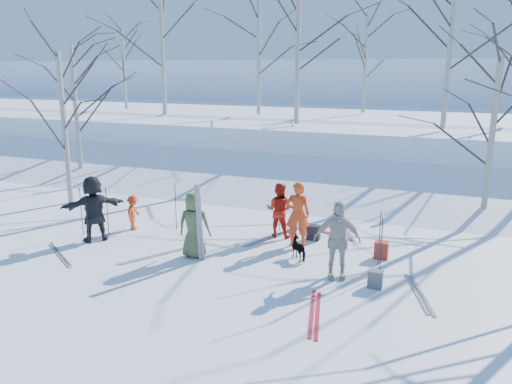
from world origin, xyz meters
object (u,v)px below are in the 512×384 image
at_px(skier_redor_behind, 279,210).
at_px(backpack_red, 381,250).
at_px(backpack_grey, 375,279).
at_px(skier_red_seated, 134,212).
at_px(skier_red_north, 298,214).
at_px(skier_cream_east, 337,240).
at_px(skier_olive_center, 194,225).
at_px(dog, 300,248).
at_px(backpack_dark, 313,232).
at_px(skier_grey_west, 94,208).

distance_m(skier_redor_behind, backpack_red, 2.96).
xyz_separation_m(backpack_red, backpack_grey, (0.13, -1.72, -0.02)).
height_order(skier_red_seated, backpack_grey, skier_red_seated).
distance_m(skier_red_north, skier_cream_east, 2.15).
bearing_deg(backpack_grey, backpack_red, 94.20).
bearing_deg(backpack_red, skier_red_north, 176.59).
height_order(skier_red_north, backpack_grey, skier_red_north).
bearing_deg(skier_red_north, skier_olive_center, 22.79).
relative_size(dog, backpack_grey, 1.72).
bearing_deg(skier_red_seated, skier_olive_center, -129.40).
bearing_deg(skier_red_north, backpack_dark, -130.96).
height_order(skier_olive_center, skier_grey_west, skier_grey_west).
bearing_deg(skier_red_seated, backpack_grey, -115.58).
relative_size(skier_red_north, skier_redor_behind, 1.14).
relative_size(dog, backpack_red, 1.55).
bearing_deg(skier_red_north, skier_cream_east, 114.02).
bearing_deg(backpack_grey, skier_red_seated, 168.81).
distance_m(skier_grey_west, backpack_dark, 5.85).
xyz_separation_m(skier_red_north, skier_redor_behind, (-0.68, 0.51, -0.10)).
height_order(skier_olive_center, backpack_red, skier_olive_center).
bearing_deg(backpack_red, skier_redor_behind, 167.40).
distance_m(skier_olive_center, backpack_grey, 4.40).
bearing_deg(skier_olive_center, skier_grey_west, -11.43).
xyz_separation_m(skier_redor_behind, backpack_dark, (0.95, 0.09, -0.55)).
bearing_deg(skier_red_seated, backpack_dark, -92.41).
distance_m(skier_red_seated, skier_cream_east, 6.22).
bearing_deg(skier_cream_east, backpack_grey, -27.75).
height_order(skier_cream_east, backpack_grey, skier_cream_east).
xyz_separation_m(skier_olive_center, skier_cream_east, (3.47, 0.05, 0.06)).
bearing_deg(skier_grey_west, backpack_dark, 156.03).
distance_m(skier_olive_center, backpack_dark, 3.33).
distance_m(skier_redor_behind, backpack_dark, 1.10).
bearing_deg(backpack_red, backpack_grey, -85.80).
relative_size(skier_grey_west, backpack_grey, 4.64).
relative_size(backpack_grey, backpack_dark, 0.95).
bearing_deg(dog, backpack_grey, 104.00).
distance_m(skier_redor_behind, skier_red_seated, 4.14).
distance_m(skier_grey_west, backpack_red, 7.44).
relative_size(skier_olive_center, skier_cream_east, 0.93).
bearing_deg(skier_olive_center, skier_cream_east, 170.75).
xyz_separation_m(skier_redor_behind, dog, (1.02, -1.38, -0.47)).
distance_m(skier_olive_center, skier_red_north, 2.67).
relative_size(skier_olive_center, backpack_red, 3.85).
bearing_deg(skier_olive_center, skier_red_seated, -35.13).
xyz_separation_m(skier_cream_east, backpack_dark, (-1.12, 2.23, -0.67)).
relative_size(skier_olive_center, backpack_grey, 4.25).
relative_size(skier_red_seated, backpack_dark, 2.49).
xyz_separation_m(skier_redor_behind, skier_red_seated, (-4.02, -0.97, -0.25)).
height_order(skier_olive_center, skier_cream_east, skier_cream_east).
relative_size(skier_red_seated, dog, 1.53).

